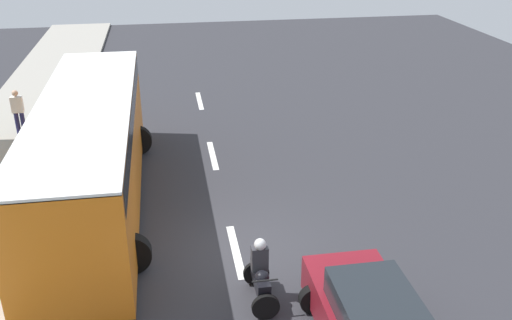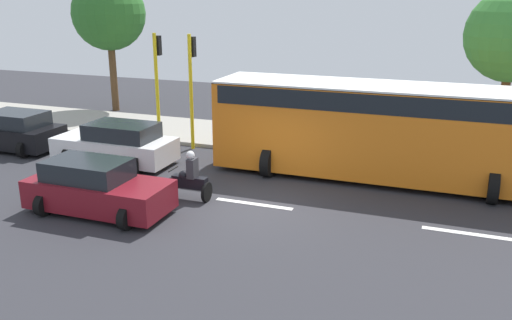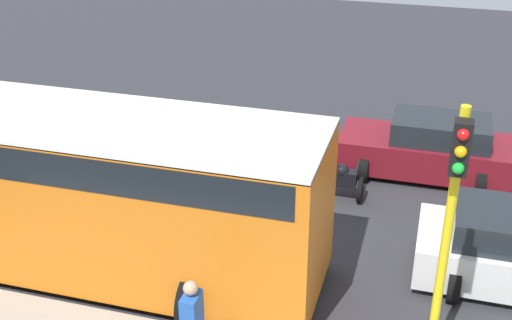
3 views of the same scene
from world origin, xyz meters
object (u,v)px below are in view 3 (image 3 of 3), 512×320
at_px(car_maroon, 428,148).
at_px(city_bus, 36,175).
at_px(traffic_light_midblock, 450,214).
at_px(motorcycle, 334,173).

height_order(car_maroon, city_bus, city_bus).
relative_size(city_bus, traffic_light_midblock, 2.44).
height_order(car_maroon, motorcycle, motorcycle).
bearing_deg(car_maroon, city_bus, -50.85).
distance_m(motorcycle, traffic_light_midblock, 6.12).
bearing_deg(motorcycle, car_maroon, 131.98).
height_order(city_bus, motorcycle, city_bus).
bearing_deg(motorcycle, traffic_light_midblock, 25.28).
distance_m(city_bus, motorcycle, 6.51).
distance_m(city_bus, traffic_light_midblock, 7.64).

